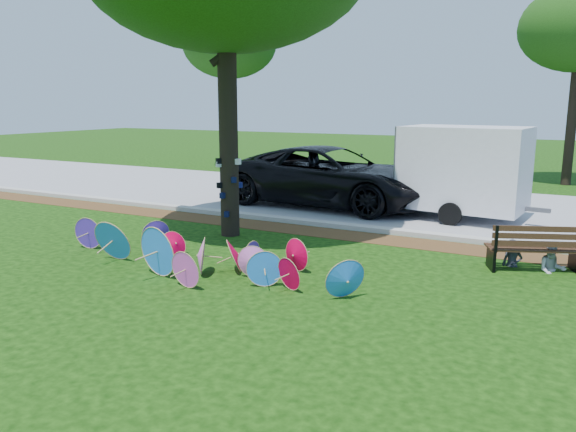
% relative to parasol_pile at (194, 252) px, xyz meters
% --- Properties ---
extents(ground, '(90.00, 90.00, 0.00)m').
position_rel_parasol_pile_xyz_m(ground, '(0.69, -0.46, -0.37)').
color(ground, black).
rests_on(ground, ground).
extents(mulch_strip, '(90.00, 1.00, 0.01)m').
position_rel_parasol_pile_xyz_m(mulch_strip, '(0.69, 4.04, -0.37)').
color(mulch_strip, '#472D16').
rests_on(mulch_strip, ground).
extents(curb, '(90.00, 0.30, 0.12)m').
position_rel_parasol_pile_xyz_m(curb, '(0.69, 4.74, -0.31)').
color(curb, '#B7B5AD').
rests_on(curb, ground).
extents(street, '(90.00, 8.00, 0.01)m').
position_rel_parasol_pile_xyz_m(street, '(0.69, 8.89, -0.37)').
color(street, gray).
rests_on(street, ground).
extents(parasol_pile, '(6.86, 2.37, 0.96)m').
position_rel_parasol_pile_xyz_m(parasol_pile, '(0.00, 0.00, 0.00)').
color(parasol_pile, '#FC6ED5').
rests_on(parasol_pile, ground).
extents(black_van, '(6.66, 3.40, 1.80)m').
position_rel_parasol_pile_xyz_m(black_van, '(-0.47, 7.47, 0.53)').
color(black_van, black).
rests_on(black_van, ground).
extents(cargo_trailer, '(3.32, 2.29, 2.80)m').
position_rel_parasol_pile_xyz_m(cargo_trailer, '(3.51, 7.32, 1.03)').
color(cargo_trailer, white).
rests_on(cargo_trailer, ground).
extents(park_bench, '(1.84, 1.25, 0.90)m').
position_rel_parasol_pile_xyz_m(park_bench, '(5.63, 3.08, 0.08)').
color(park_bench, black).
rests_on(park_bench, ground).
extents(person_left, '(0.39, 0.28, 1.02)m').
position_rel_parasol_pile_xyz_m(person_left, '(5.28, 3.13, 0.14)').
color(person_left, '#313743').
rests_on(person_left, ground).
extents(person_right, '(0.61, 0.53, 1.05)m').
position_rel_parasol_pile_xyz_m(person_right, '(5.98, 3.13, 0.16)').
color(person_right, silver).
rests_on(person_right, ground).
extents(bg_trees, '(26.28, 5.59, 7.40)m').
position_rel_parasol_pile_xyz_m(bg_trees, '(3.39, 15.28, 5.39)').
color(bg_trees, black).
rests_on(bg_trees, ground).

